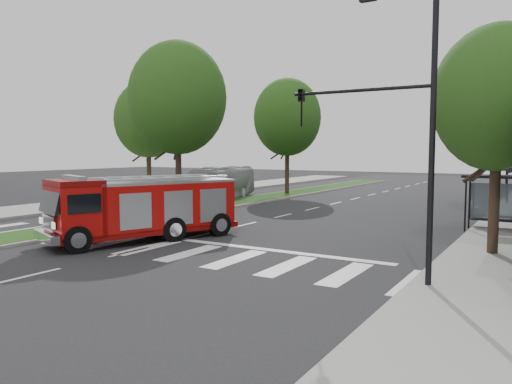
# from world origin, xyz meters

# --- Properties ---
(ground) EXTENTS (140.00, 140.00, 0.00)m
(ground) POSITION_xyz_m (0.00, 0.00, 0.00)
(ground) COLOR black
(ground) RESTS_ON ground
(sidewalk_left) EXTENTS (5.00, 80.00, 0.15)m
(sidewalk_left) POSITION_xyz_m (-14.50, 10.00, 0.07)
(sidewalk_left) COLOR gray
(sidewalk_left) RESTS_ON ground
(median) EXTENTS (3.00, 50.00, 0.15)m
(median) POSITION_xyz_m (-6.00, 18.00, 0.08)
(median) COLOR gray
(median) RESTS_ON ground
(bus_shelter) EXTENTS (3.20, 1.60, 2.61)m
(bus_shelter) POSITION_xyz_m (11.20, 8.15, 2.04)
(bus_shelter) COLOR black
(bus_shelter) RESTS_ON ground
(tree_right_near) EXTENTS (4.40, 4.40, 8.05)m
(tree_right_near) POSITION_xyz_m (11.50, 2.00, 5.51)
(tree_right_near) COLOR black
(tree_right_near) RESTS_ON ground
(tree_median_near) EXTENTS (5.80, 5.80, 10.16)m
(tree_median_near) POSITION_xyz_m (-6.00, 6.00, 6.81)
(tree_median_near) COLOR black
(tree_median_near) RESTS_ON ground
(tree_median_far) EXTENTS (5.60, 5.60, 9.72)m
(tree_median_far) POSITION_xyz_m (-6.00, 20.00, 6.49)
(tree_median_far) COLOR black
(tree_median_far) RESTS_ON ground
(tree_left_mid) EXTENTS (5.20, 5.20, 9.16)m
(tree_left_mid) POSITION_xyz_m (-14.00, 12.00, 6.16)
(tree_left_mid) COLOR black
(tree_left_mid) RESTS_ON ground
(streetlight_right_near) EXTENTS (4.08, 0.22, 8.00)m
(streetlight_right_near) POSITION_xyz_m (9.61, -3.50, 4.67)
(streetlight_right_near) COLOR black
(streetlight_right_near) RESTS_ON ground
(streetlight_right_far) EXTENTS (2.11, 0.20, 8.00)m
(streetlight_right_far) POSITION_xyz_m (10.35, 20.00, 4.48)
(streetlight_right_far) COLOR black
(streetlight_right_far) RESTS_ON ground
(fire_engine) EXTENTS (5.14, 8.33, 2.78)m
(fire_engine) POSITION_xyz_m (-1.29, -1.88, 1.33)
(fire_engine) COLOR #670605
(fire_engine) RESTS_ON ground
(city_bus) EXTENTS (4.26, 9.31, 2.53)m
(city_bus) POSITION_xyz_m (-8.50, 14.34, 1.26)
(city_bus) COLOR #ABABAF
(city_bus) RESTS_ON ground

